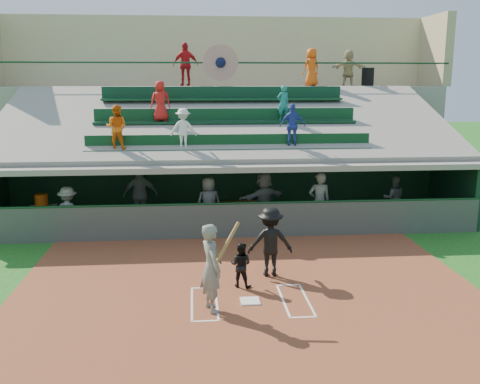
{
  "coord_description": "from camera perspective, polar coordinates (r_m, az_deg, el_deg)",
  "views": [
    {
      "loc": [
        -1.21,
        -11.15,
        4.9
      ],
      "look_at": [
        0.08,
        3.5,
        1.8
      ],
      "focal_mm": 40.0,
      "sensor_mm": 36.0,
      "label": 1
    }
  ],
  "objects": [
    {
      "name": "dugout_bench",
      "position": [
        19.84,
        -2.24,
        -1.66
      ],
      "size": [
        13.66,
        3.8,
        0.42
      ],
      "primitive_type": "cube",
      "rotation": [
        0.0,
        0.0,
        0.25
      ],
      "color": "olive",
      "rests_on": "dugout_floor"
    },
    {
      "name": "trash_bin",
      "position": [
        25.74,
        13.47,
        11.84
      ],
      "size": [
        0.56,
        0.56,
        0.83
      ],
      "primitive_type": "cylinder",
      "color": "black",
      "rests_on": "concourse_slab"
    },
    {
      "name": "home_plate",
      "position": [
        12.23,
        1.08,
        -11.55
      ],
      "size": [
        0.43,
        0.43,
        0.03
      ],
      "primitive_type": "cube",
      "color": "white",
      "rests_on": "dirt_slab"
    },
    {
      "name": "catcher",
      "position": [
        12.87,
        0.08,
        -7.77
      ],
      "size": [
        0.65,
        0.58,
        1.09
      ],
      "primitive_type": "imported",
      "rotation": [
        0.0,
        0.0,
        2.77
      ],
      "color": "black",
      "rests_on": "dirt_slab"
    },
    {
      "name": "concourse_staff_c",
      "position": [
        24.72,
        11.49,
        12.81
      ],
      "size": [
        1.54,
        0.95,
        1.59
      ],
      "primitive_type": "imported",
      "rotation": [
        0.0,
        0.0,
        2.79
      ],
      "color": "tan",
      "rests_on": "concourse_slab"
    },
    {
      "name": "white_table",
      "position": [
        18.88,
        -20.16,
        -2.59
      ],
      "size": [
        0.97,
        0.81,
        0.75
      ],
      "primitive_type": "cube",
      "rotation": [
        0.0,
        0.0,
        0.22
      ],
      "color": "white",
      "rests_on": "dugout_floor"
    },
    {
      "name": "ground",
      "position": [
        12.24,
        1.08,
        -11.7
      ],
      "size": [
        100.0,
        100.0,
        0.0
      ],
      "primitive_type": "plane",
      "color": "#1B5718",
      "rests_on": "ground"
    },
    {
      "name": "home_umpire",
      "position": [
        13.52,
        3.24,
        -5.31
      ],
      "size": [
        1.14,
        0.66,
        1.77
      ],
      "primitive_type": "imported",
      "rotation": [
        0.0,
        0.0,
        3.14
      ],
      "color": "black",
      "rests_on": "dirt_slab"
    },
    {
      "name": "concourse_staff_a",
      "position": [
        23.84,
        -5.81,
        13.37
      ],
      "size": [
        1.17,
        0.66,
        1.87
      ],
      "primitive_type": "imported",
      "rotation": [
        0.0,
        0.0,
        3.34
      ],
      "color": "red",
      "rests_on": "concourse_slab"
    },
    {
      "name": "dugout_player_d",
      "position": [
        17.9,
        2.55,
        -0.77
      ],
      "size": [
        1.8,
        1.27,
        1.87
      ],
      "primitive_type": "imported",
      "rotation": [
        0.0,
        0.0,
        3.6
      ],
      "color": "#61635D",
      "rests_on": "dugout_floor"
    },
    {
      "name": "grandstand",
      "position": [
        21.85,
        -1.85,
        4.96
      ],
      "size": [
        20.4,
        10.4,
        7.8
      ],
      "color": "#474C47",
      "rests_on": "ground"
    },
    {
      "name": "dugout_player_b",
      "position": [
        18.63,
        -10.56,
        -0.28
      ],
      "size": [
        1.18,
        0.52,
        1.99
      ],
      "primitive_type": "imported",
      "rotation": [
        0.0,
        0.0,
        3.17
      ],
      "color": "#5F615C",
      "rests_on": "dugout_floor"
    },
    {
      "name": "dirt_slab",
      "position": [
        12.69,
        0.84,
        -10.76
      ],
      "size": [
        11.0,
        9.0,
        0.02
      ],
      "primitive_type": "cube",
      "color": "brown",
      "rests_on": "ground"
    },
    {
      "name": "dugout_player_a",
      "position": [
        17.47,
        -17.85,
        -2.09
      ],
      "size": [
        1.13,
        0.76,
        1.62
      ],
      "primitive_type": "imported",
      "rotation": [
        0.0,
        0.0,
        2.98
      ],
      "color": "#5E605B",
      "rests_on": "dugout_floor"
    },
    {
      "name": "dugout_floor",
      "position": [
        18.59,
        -1.12,
        -3.32
      ],
      "size": [
        16.0,
        3.5,
        0.04
      ],
      "primitive_type": "cube",
      "color": "gray",
      "rests_on": "ground"
    },
    {
      "name": "concourse_slab",
      "position": [
        24.82,
        -2.21,
        5.88
      ],
      "size": [
        20.0,
        3.0,
        4.6
      ],
      "primitive_type": "cube",
      "color": "gray",
      "rests_on": "ground"
    },
    {
      "name": "batter_at_plate",
      "position": [
        11.48,
        -3.06,
        -8.04
      ],
      "size": [
        0.96,
        0.83,
        1.95
      ],
      "color": "#5D605B",
      "rests_on": "dirt_slab"
    },
    {
      "name": "dugout_player_f",
      "position": [
        19.58,
        16.05,
        -0.61
      ],
      "size": [
        0.84,
        0.71,
        1.55
      ],
      "primitive_type": "imported",
      "rotation": [
        0.0,
        0.0,
        2.96
      ],
      "color": "#585A55",
      "rests_on": "dugout_floor"
    },
    {
      "name": "concourse_staff_b",
      "position": [
        23.8,
        7.63,
        13.03
      ],
      "size": [
        0.93,
        0.79,
        1.62
      ],
      "primitive_type": "imported",
      "rotation": [
        0.0,
        0.0,
        3.56
      ],
      "color": "#EA4F0D",
      "rests_on": "concourse_slab"
    },
    {
      "name": "dugout_player_e",
      "position": [
        17.54,
        8.45,
        -1.04
      ],
      "size": [
        0.71,
        0.47,
        1.94
      ],
      "primitive_type": "imported",
      "rotation": [
        0.0,
        0.0,
        3.14
      ],
      "color": "#535651",
      "rests_on": "dugout_floor"
    },
    {
      "name": "batters_box_chalk",
      "position": [
        12.23,
        1.08,
        -11.6
      ],
      "size": [
        2.65,
        1.85,
        0.01
      ],
      "color": "white",
      "rests_on": "dirt_slab"
    },
    {
      "name": "dugout_player_c",
      "position": [
        17.71,
        -3.36,
        -1.15
      ],
      "size": [
        0.97,
        0.77,
        1.73
      ],
      "primitive_type": "imported",
      "rotation": [
        0.0,
        0.0,
        3.44
      ],
      "color": "#5F615C",
      "rests_on": "dugout_floor"
    },
    {
      "name": "water_cooler",
      "position": [
        18.8,
        -20.44,
        -0.85
      ],
      "size": [
        0.42,
        0.42,
        0.42
      ],
      "primitive_type": "cylinder",
      "color": "#CF500C",
      "rests_on": "white_table"
    }
  ]
}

